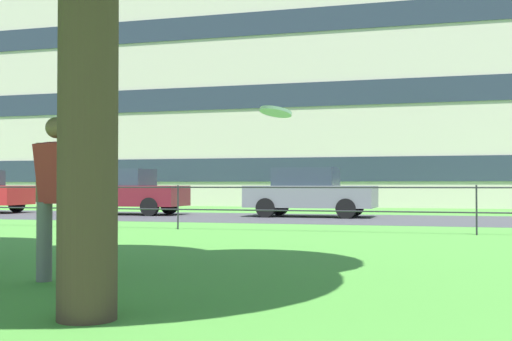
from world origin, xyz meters
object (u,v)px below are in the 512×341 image
frisbee (276,112)px  car_grey_left (310,192)px  car_maroon_right (125,192)px  person_thrower (57,193)px  apartment_building_background (321,49)px

frisbee → car_grey_left: size_ratio=0.09×
frisbee → car_maroon_right: size_ratio=0.09×
person_thrower → apartment_building_background: (-3.05, 31.26, 7.82)m
person_thrower → apartment_building_background: 32.36m
person_thrower → car_maroon_right: (-6.65, 14.44, -0.14)m
person_thrower → car_grey_left: bearing=91.3°
car_grey_left → apartment_building_background: size_ratio=0.10×
frisbee → car_maroon_right: 17.75m
person_thrower → car_maroon_right: 15.90m
car_maroon_right → apartment_building_background: apartment_building_background is taller
car_grey_left → person_thrower: bearing=-88.7°
car_grey_left → apartment_building_background: apartment_building_background is taller
person_thrower → car_maroon_right: size_ratio=0.42×
person_thrower → apartment_building_background: bearing=95.6°
person_thrower → car_grey_left: person_thrower is taller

